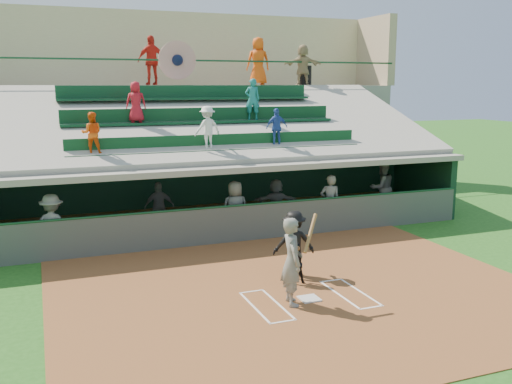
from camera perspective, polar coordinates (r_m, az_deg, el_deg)
name	(u,v)px	position (r m, az deg, el deg)	size (l,w,h in m)	color
ground	(309,300)	(12.84, 5.34, -10.71)	(100.00, 100.00, 0.00)	#205518
dirt_slab	(300,292)	(13.26, 4.37, -9.94)	(11.00, 9.00, 0.02)	brown
home_plate	(309,299)	(12.83, 5.35, -10.57)	(0.43, 0.43, 0.03)	silver
batters_box_chalk	(309,299)	(12.84, 5.35, -10.62)	(2.65, 1.85, 0.01)	silver
dugout_floor	(218,228)	(18.83, -3.79, -3.60)	(16.00, 3.50, 0.04)	gray
concourse_slab	(171,140)	(24.89, -8.49, 5.16)	(20.00, 3.00, 4.60)	gray
grandstand	(188,148)	(22.00, -6.79, 4.37)	(20.40, 10.40, 7.80)	#4E534E
batter_at_plate	(292,261)	(12.24, 3.64, -6.91)	(0.91, 0.80, 1.95)	#5F615C
catcher	(295,263)	(13.63, 3.91, -7.08)	(0.49, 0.38, 1.00)	black
home_umpire	(294,243)	(14.15, 3.81, -5.10)	(1.04, 0.60, 1.61)	black
dugout_bench	(213,211)	(20.14, -4.27, -1.94)	(14.99, 0.45, 0.45)	#986437
dugout_player_a	(52,226)	(16.42, -19.69, -3.19)	(1.12, 0.64, 1.74)	#5E625C
dugout_player_b	(159,207)	(18.31, -9.64, -1.49)	(0.95, 0.39, 1.61)	#595B56
dugout_player_c	(235,209)	(17.46, -2.09, -1.72)	(0.85, 0.56, 1.75)	#535651
dugout_player_d	(276,202)	(18.88, 2.01, -1.03)	(1.46, 0.47, 1.58)	#5D605B
dugout_player_e	(330,202)	(18.54, 7.40, -1.00)	(0.65, 0.43, 1.79)	#5A5D57
dugout_player_f	(382,188)	(20.90, 12.47, 0.42)	(0.95, 0.74, 1.96)	#62645F
trash_bin	(305,76)	(25.60, 4.91, 11.52)	(0.58, 0.58, 0.86)	black
concourse_staff_a	(152,61)	(24.13, -10.36, 12.79)	(1.18, 0.49, 2.01)	red
concourse_staff_b	(258,62)	(24.58, 0.21, 12.91)	(0.98, 0.64, 2.00)	#EA4E0D
concourse_staff_c	(303,65)	(25.29, 4.70, 12.53)	(1.62, 0.52, 1.75)	tan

